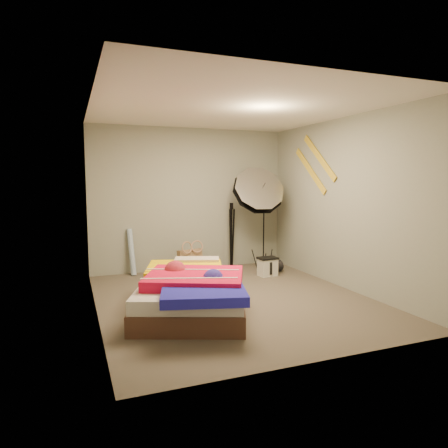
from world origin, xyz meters
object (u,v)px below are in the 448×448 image
wrapping_roll (132,252)px  duffel_bag (272,267)px  photo_umbrella (258,192)px  tote_bag (190,262)px  camera_case (268,267)px  camera_tripod (231,230)px  bed (193,291)px

wrapping_roll → duffel_bag: bearing=-17.8°
photo_umbrella → tote_bag: bearing=176.0°
photo_umbrella → wrapping_roll: bearing=169.2°
camera_case → camera_tripod: (-0.30, 0.87, 0.53)m
camera_tripod → tote_bag: bearing=-161.4°
duffel_bag → photo_umbrella: bearing=94.6°
bed → camera_tripod: 2.61m
tote_bag → photo_umbrella: 1.68m
camera_case → tote_bag: bearing=150.0°
bed → camera_tripod: (1.39, 2.17, 0.42)m
tote_bag → camera_tripod: bearing=6.5°
wrapping_roll → camera_tripod: bearing=-1.0°
photo_umbrella → camera_case: bearing=-94.9°
wrapping_roll → camera_tripod: (1.80, -0.03, 0.29)m
camera_case → wrapping_roll: bearing=153.0°
tote_bag → photo_umbrella: (1.21, -0.08, 1.17)m
wrapping_roll → camera_case: bearing=-23.3°
photo_umbrella → camera_tripod: size_ratio=1.63×
tote_bag → camera_tripod: (0.87, 0.29, 0.47)m
tote_bag → bed: bed is taller
wrapping_roll → photo_umbrella: photo_umbrella is taller
tote_bag → bed: 1.95m
duffel_bag → photo_umbrella: 1.32m
wrapping_roll → bed: bearing=-79.4°
duffel_bag → bed: size_ratio=0.16×
tote_bag → wrapping_roll: 1.00m
camera_case → photo_umbrella: 1.33m
duffel_bag → tote_bag: bearing=144.5°
duffel_bag → camera_tripod: camera_tripod is taller
tote_bag → duffel_bag: 1.42m
wrapping_roll → camera_case: size_ratio=2.69×
bed → tote_bag: bearing=74.5°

